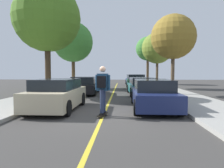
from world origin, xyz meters
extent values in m
plane|color=#3D3A38|center=(0.00, 0.00, 0.00)|extent=(80.00, 80.00, 0.00)
cube|color=gold|center=(0.00, 4.00, 0.00)|extent=(0.12, 39.20, 0.01)
cube|color=#BCAD89|center=(-2.17, 1.18, 0.55)|extent=(1.84, 4.18, 0.75)
cube|color=black|center=(-2.17, 1.22, 1.16)|extent=(1.60, 2.73, 0.46)
cylinder|color=black|center=(-1.36, -0.21, 0.32)|extent=(0.23, 0.64, 0.64)
cylinder|color=black|center=(-3.02, -0.19, 0.32)|extent=(0.23, 0.64, 0.64)
cylinder|color=black|center=(-1.33, 2.55, 0.32)|extent=(0.23, 0.64, 0.64)
cylinder|color=black|center=(-2.99, 2.57, 0.32)|extent=(0.23, 0.64, 0.64)
cube|color=black|center=(-2.17, 8.06, 0.49)|extent=(2.06, 4.61, 0.62)
cube|color=black|center=(-2.17, 8.00, 1.07)|extent=(1.77, 2.73, 0.54)
cylinder|color=black|center=(-1.23, 6.52, 0.32)|extent=(0.24, 0.65, 0.64)
cylinder|color=black|center=(-3.01, 6.45, 0.32)|extent=(0.24, 0.65, 0.64)
cylinder|color=black|center=(-1.34, 9.66, 0.32)|extent=(0.24, 0.65, 0.64)
cylinder|color=black|center=(-3.12, 9.59, 0.32)|extent=(0.24, 0.65, 0.64)
cube|color=navy|center=(2.17, 1.71, 0.51)|extent=(1.90, 4.68, 0.67)
cube|color=black|center=(2.17, 1.76, 1.10)|extent=(1.65, 2.77, 0.51)
cylinder|color=black|center=(1.35, 3.35, 0.32)|extent=(0.23, 0.64, 0.64)
cylinder|color=black|center=(3.05, 3.33, 0.32)|extent=(0.23, 0.64, 0.64)
cylinder|color=black|center=(1.30, 0.10, 0.32)|extent=(0.23, 0.64, 0.64)
cylinder|color=black|center=(3.00, 0.08, 0.32)|extent=(0.23, 0.64, 0.64)
cube|color=#196066|center=(2.17, 7.85, 0.48)|extent=(1.98, 4.67, 0.61)
cube|color=black|center=(2.18, 7.62, 1.04)|extent=(1.70, 3.18, 0.51)
cylinder|color=black|center=(1.27, 9.42, 0.32)|extent=(0.25, 0.65, 0.64)
cylinder|color=black|center=(2.95, 9.49, 0.32)|extent=(0.25, 0.65, 0.64)
cylinder|color=black|center=(1.40, 6.22, 0.32)|extent=(0.25, 0.65, 0.64)
cylinder|color=black|center=(3.07, 6.29, 0.32)|extent=(0.25, 0.65, 0.64)
cube|color=#1E5B33|center=(2.17, 13.88, 0.56)|extent=(1.83, 4.34, 0.76)
cube|color=black|center=(2.17, 13.73, 1.20)|extent=(1.61, 2.43, 0.53)
cylinder|color=black|center=(1.32, 15.35, 0.32)|extent=(0.22, 0.64, 0.64)
cylinder|color=black|center=(3.02, 15.35, 0.32)|extent=(0.22, 0.64, 0.64)
cylinder|color=black|center=(1.32, 12.41, 0.32)|extent=(0.22, 0.64, 0.64)
cylinder|color=black|center=(3.03, 12.41, 0.32)|extent=(0.22, 0.64, 0.64)
cube|color=navy|center=(2.17, 19.93, 0.51)|extent=(1.89, 4.24, 0.66)
cube|color=black|center=(2.18, 19.84, 1.12)|extent=(1.62, 2.51, 0.56)
cylinder|color=black|center=(1.31, 21.30, 0.32)|extent=(0.24, 0.65, 0.64)
cylinder|color=black|center=(2.95, 21.35, 0.32)|extent=(0.24, 0.65, 0.64)
cylinder|color=black|center=(1.40, 18.51, 0.32)|extent=(0.24, 0.65, 0.64)
cylinder|color=black|center=(3.03, 18.56, 0.32)|extent=(0.24, 0.65, 0.64)
cylinder|color=#3D2D1E|center=(-4.34, 6.03, 2.18)|extent=(0.39, 0.39, 4.08)
sphere|color=#4C7A23|center=(-4.34, 6.03, 5.34)|extent=(4.51, 4.51, 4.51)
cylinder|color=#4C3823|center=(-4.34, 13.44, 1.90)|extent=(0.35, 0.35, 3.52)
sphere|color=#3D7F33|center=(-4.34, 13.44, 4.81)|extent=(4.11, 4.11, 4.11)
cylinder|color=brown|center=(4.34, 7.06, 1.76)|extent=(0.25, 0.25, 3.24)
sphere|color=olive|center=(4.34, 7.06, 4.20)|extent=(3.16, 3.16, 3.16)
cylinder|color=brown|center=(4.34, 13.72, 1.65)|extent=(0.26, 0.26, 3.03)
sphere|color=olive|center=(4.34, 13.72, 4.18)|extent=(3.19, 3.19, 3.19)
cylinder|color=#4C3823|center=(4.34, 21.68, 2.12)|extent=(0.35, 0.35, 3.96)
sphere|color=#3D7F33|center=(4.34, 21.68, 5.02)|extent=(3.37, 3.37, 3.37)
cube|color=black|center=(0.00, -0.16, 0.09)|extent=(0.36, 0.87, 0.02)
cylinder|color=beige|center=(-0.03, 0.19, 0.03)|extent=(0.03, 0.06, 0.06)
cylinder|color=beige|center=(0.16, 0.16, 0.03)|extent=(0.03, 0.06, 0.06)
cylinder|color=beige|center=(-0.15, -0.48, 0.03)|extent=(0.03, 0.06, 0.06)
cylinder|color=beige|center=(0.04, -0.51, 0.03)|extent=(0.03, 0.06, 0.06)
cube|color=#99999E|center=(0.06, 0.18, 0.07)|extent=(0.11, 0.06, 0.02)
cube|color=#99999E|center=(-0.05, -0.49, 0.07)|extent=(0.11, 0.06, 0.02)
cube|color=black|center=(0.04, 0.06, 0.13)|extent=(0.14, 0.27, 0.06)
cube|color=black|center=(-0.03, -0.38, 0.13)|extent=(0.14, 0.27, 0.06)
cylinder|color=#283351|center=(0.02, -0.04, 0.60)|extent=(0.17, 0.17, 0.88)
cylinder|color=#283351|center=(-0.02, -0.28, 0.60)|extent=(0.17, 0.17, 0.88)
cube|color=navy|center=(0.00, -0.16, 1.31)|extent=(0.43, 0.28, 0.65)
sphere|color=tan|center=(0.00, -0.16, 1.81)|extent=(0.23, 0.23, 0.23)
cylinder|color=navy|center=(-0.24, -0.12, 1.30)|extent=(0.10, 0.10, 0.58)
cylinder|color=navy|center=(0.25, -0.20, 1.30)|extent=(0.10, 0.10, 0.58)
cube|color=black|center=(-0.03, -0.36, 1.33)|extent=(0.33, 0.23, 0.44)
camera|label=1|loc=(0.74, -7.96, 1.69)|focal=33.28mm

